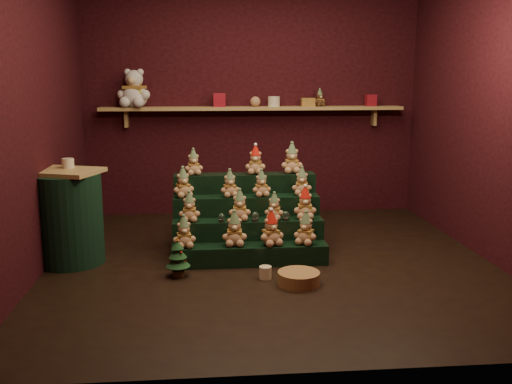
{
  "coord_description": "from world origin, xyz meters",
  "views": [
    {
      "loc": [
        -0.59,
        -4.95,
        1.66
      ],
      "look_at": [
        -0.11,
        0.25,
        0.61
      ],
      "focal_mm": 40.0,
      "sensor_mm": 36.0,
      "label": 1
    }
  ],
  "objects": [
    {
      "name": "riser_tier_front",
      "position": [
        -0.19,
        -0.04,
        0.09
      ],
      "size": [
        1.4,
        0.22,
        0.18
      ],
      "primitive_type": "cube",
      "color": "black",
      "rests_on": "ground"
    },
    {
      "name": "right_wall",
      "position": [
        2.05,
        0.0,
        1.4
      ],
      "size": [
        0.1,
        4.0,
        2.8
      ],
      "primitive_type": "cube",
      "color": "black",
      "rests_on": "ground"
    },
    {
      "name": "side_table",
      "position": [
        -1.81,
        0.16,
        0.43
      ],
      "size": [
        0.69,
        0.63,
        0.86
      ],
      "rotation": [
        0.0,
        0.0,
        -0.35
      ],
      "color": "tan",
      "rests_on": "ground"
    },
    {
      "name": "teddy_6",
      "position": [
        0.05,
        0.18,
        0.49
      ],
      "size": [
        0.21,
        0.2,
        0.25
      ],
      "primitive_type": null,
      "rotation": [
        0.0,
        0.0,
        -0.26
      ],
      "color": "tan",
      "rests_on": "riser_tier_midfront"
    },
    {
      "name": "teddy_7",
      "position": [
        0.34,
        0.18,
        0.51
      ],
      "size": [
        0.23,
        0.21,
        0.3
      ],
      "primitive_type": null,
      "rotation": [
        0.0,
        0.0,
        -0.07
      ],
      "color": "tan",
      "rests_on": "riser_tier_midfront"
    },
    {
      "name": "teddy_8",
      "position": [
        -0.8,
        0.4,
        0.68
      ],
      "size": [
        0.25,
        0.24,
        0.28
      ],
      "primitive_type": null,
      "rotation": [
        0.0,
        0.0,
        0.37
      ],
      "color": "tan",
      "rests_on": "riser_tier_midback"
    },
    {
      "name": "teddy_4",
      "position": [
        -0.73,
        0.17,
        0.5
      ],
      "size": [
        0.2,
        0.18,
        0.27
      ],
      "primitive_type": null,
      "rotation": [
        0.0,
        0.0,
        -0.03
      ],
      "color": "tan",
      "rests_on": "riser_tier_midfront"
    },
    {
      "name": "teddy_13",
      "position": [
        -0.09,
        0.61,
        0.86
      ],
      "size": [
        0.22,
        0.21,
        0.28
      ],
      "primitive_type": null,
      "rotation": [
        0.0,
        0.0,
        -0.15
      ],
      "color": "tan",
      "rests_on": "riser_tier_back"
    },
    {
      "name": "teddy_11",
      "position": [
        0.35,
        0.41,
        0.67
      ],
      "size": [
        0.21,
        0.19,
        0.27
      ],
      "primitive_type": null,
      "rotation": [
        0.0,
        0.0,
        -0.11
      ],
      "color": "tan",
      "rests_on": "riser_tier_midback"
    },
    {
      "name": "snow_globe_a",
      "position": [
        -0.44,
        0.12,
        0.4
      ],
      "size": [
        0.06,
        0.06,
        0.08
      ],
      "color": "black",
      "rests_on": "riser_tier_midfront"
    },
    {
      "name": "wicker_basket",
      "position": [
        0.16,
        -0.59,
        0.05
      ],
      "size": [
        0.4,
        0.4,
        0.11
      ],
      "primitive_type": "cylinder",
      "rotation": [
        0.0,
        0.0,
        -0.17
      ],
      "color": "#9E6A3F",
      "rests_on": "ground"
    },
    {
      "name": "ground",
      "position": [
        0.0,
        0.0,
        0.0
      ],
      "size": [
        4.0,
        4.0,
        0.0
      ],
      "primitive_type": "plane",
      "color": "black",
      "rests_on": "ground"
    },
    {
      "name": "gift_tin_red_b",
      "position": [
        1.43,
        1.85,
        1.39
      ],
      "size": [
        0.12,
        0.12,
        0.14
      ],
      "primitive_type": "cube",
      "color": "maroon",
      "rests_on": "back_shelf"
    },
    {
      "name": "left_wall",
      "position": [
        -2.05,
        0.0,
        1.4
      ],
      "size": [
        0.1,
        4.0,
        2.8
      ],
      "primitive_type": "cube",
      "color": "black",
      "rests_on": "ground"
    },
    {
      "name": "riser_tier_midback",
      "position": [
        -0.19,
        0.4,
        0.27
      ],
      "size": [
        1.4,
        0.22,
        0.54
      ],
      "primitive_type": "cube",
      "color": "black",
      "rests_on": "ground"
    },
    {
      "name": "teddy_14",
      "position": [
        0.28,
        0.63,
        0.87
      ],
      "size": [
        0.22,
        0.2,
        0.3
      ],
      "primitive_type": null,
      "rotation": [
        0.0,
        0.0,
        -0.03
      ],
      "color": "tan",
      "rests_on": "riser_tier_back"
    },
    {
      "name": "teddy_12",
      "position": [
        -0.7,
        0.61,
        0.85
      ],
      "size": [
        0.21,
        0.19,
        0.25
      ],
      "primitive_type": null,
      "rotation": [
        0.0,
        0.0,
        0.18
      ],
      "color": "tan",
      "rests_on": "riser_tier_back"
    },
    {
      "name": "teddy_1",
      "position": [
        -0.33,
        -0.03,
        0.34
      ],
      "size": [
        0.23,
        0.21,
        0.31
      ],
      "primitive_type": null,
      "rotation": [
        0.0,
        0.0,
        -0.02
      ],
      "color": "tan",
      "rests_on": "riser_tier_front"
    },
    {
      "name": "riser_tier_midfront",
      "position": [
        -0.19,
        0.18,
        0.18
      ],
      "size": [
        1.4,
        0.22,
        0.36
      ],
      "primitive_type": "cube",
      "color": "black",
      "rests_on": "ground"
    },
    {
      "name": "gift_tin_red_a",
      "position": [
        -0.4,
        1.85,
        1.4
      ],
      "size": [
        0.14,
        0.14,
        0.16
      ],
      "primitive_type": "cube",
      "color": "maroon",
      "rests_on": "back_shelf"
    },
    {
      "name": "front_wall",
      "position": [
        0.0,
        -2.05,
        1.4
      ],
      "size": [
        4.0,
        0.1,
        2.8
      ],
      "primitive_type": "cube",
      "color": "black",
      "rests_on": "ground"
    },
    {
      "name": "riser_tier_back",
      "position": [
        -0.19,
        0.62,
        0.36
      ],
      "size": [
        1.4,
        0.22,
        0.72
      ],
      "primitive_type": "cube",
      "color": "black",
      "rests_on": "ground"
    },
    {
      "name": "teddy_5",
      "position": [
        -0.27,
        0.18,
        0.5
      ],
      "size": [
        0.21,
        0.19,
        0.29
      ],
      "primitive_type": null,
      "rotation": [
        0.0,
        0.0,
        -0.05
      ],
      "color": "tan",
      "rests_on": "riser_tier_midfront"
    },
    {
      "name": "table_ornament",
      "position": [
        -1.81,
        0.26,
        0.9
      ],
      "size": [
        0.11,
        0.11,
        0.09
      ],
      "primitive_type": "cylinder",
      "color": "beige",
      "rests_on": "side_table"
    },
    {
      "name": "teddy_9",
      "position": [
        -0.35,
        0.39,
        0.67
      ],
      "size": [
        0.21,
        0.2,
        0.26
      ],
      "primitive_type": null,
      "rotation": [
        0.0,
        0.0,
        0.18
      ],
      "color": "tan",
      "rests_on": "riser_tier_midback"
    },
    {
      "name": "teddy_10",
      "position": [
        -0.05,
        0.38,
        0.67
      ],
      "size": [
        0.21,
        0.19,
        0.25
      ],
      "primitive_type": null,
      "rotation": [
        0.0,
        0.0,
        0.17
      ],
      "color": "tan",
      "rests_on": "riser_tier_midback"
    },
    {
      "name": "mug_left",
      "position": [
        -0.1,
        -0.42,
        0.05
      ],
      "size": [
        0.1,
        0.1,
        0.1
      ],
      "primitive_type": "cylinder",
      "color": "beige",
      "rests_on": "ground"
    },
    {
      "name": "back_wall",
      "position": [
        0.0,
        2.05,
        1.4
      ],
      "size": [
        4.0,
        0.1,
        2.8
      ],
      "primitive_type": "cube",
      "color": "black",
      "rests_on": "ground"
    },
    {
      "name": "snow_globe_c",
      "position": [
        0.15,
        0.12,
        0.41
      ],
      "size": [
        0.07,
        0.07,
        0.09
      ],
      "color": "black",
      "rests_on": "riser_tier_midfront"
    },
    {
      "name": "shelf_plush_ball",
      "position": [
        0.02,
        1.85,
        1.38
      ],
      "size": [
        0.12,
        0.12,
        0.12
      ],
      "primitive_type": "sphere",
      "color": "tan",
      "rests_on": "back_shelf"
    },
    {
      "name": "scarf_gift_box",
      "position": [
        0.66,
        1.85,
        1.37
      ],
      "size": [
        0.16,
        0.1,
        0.1
      ],
      "primitive_type": "cube",
      "color": "orange",
      "rests_on": "back_shelf"
    },
    {
      "name": "white_bear",
      "position": [
        -1.38,
        1.84,
        1.6
      ],
      "size": [
        0.47,
        0.44,
        0.55
      ],
      "primitive_type": null,
      "rotation": [
        0.0,
        0.0,
        -0.25
      ],
      "color": "white",
      "rests_on": "back_shelf"
    },
    {
      "name": "snow_globe_b",
      "position": [
        -0.13,
        0.12,
        0.4
      ],
      "size": [
        0.06,
        0.06,
        0.09
      ],
      "color": "black",
      "rests_on": "riser_tier_midfront"
    },
    {
      "name": "back_shelf",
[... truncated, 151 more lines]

